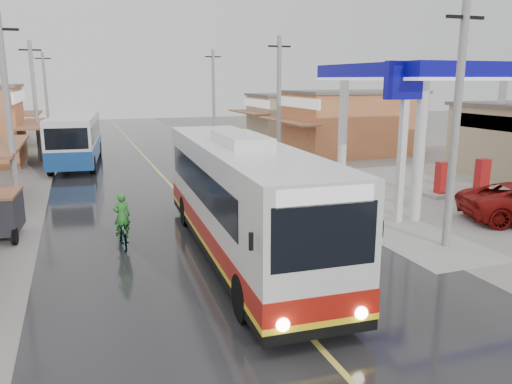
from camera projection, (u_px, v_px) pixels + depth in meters
ground at (251, 273)px, 14.63m from camera, size 120.00×120.00×0.00m
road at (164, 178)px, 28.39m from camera, size 12.00×90.00×0.02m
centre_line at (164, 178)px, 28.39m from camera, size 0.15×90.00×0.01m
shopfronts_right at (417, 171)px, 30.58m from camera, size 11.00×44.00×4.80m
utility_poles_left at (32, 184)px, 27.01m from camera, size 1.60×50.00×8.00m
utility_poles_right at (278, 171)px, 30.70m from camera, size 1.60×36.00×8.00m
coach_bus at (241, 198)px, 15.72m from camera, size 3.30×12.56×3.89m
second_bus at (76, 139)px, 32.37m from camera, size 3.57×9.99×3.25m
cyclist at (122, 229)px, 16.74m from camera, size 0.71×1.78×1.89m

